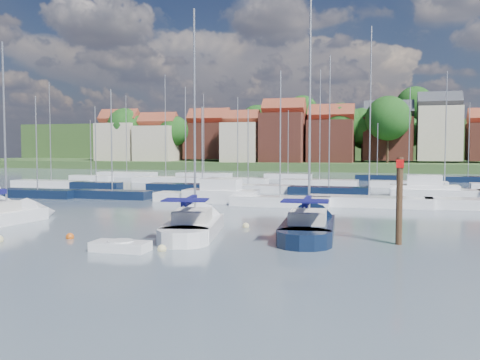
% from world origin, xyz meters
% --- Properties ---
extents(ground, '(260.00, 260.00, 0.00)m').
position_xyz_m(ground, '(0.00, 40.00, 0.00)').
color(ground, '#46555F').
rests_on(ground, ground).
extents(sailboat_left, '(3.39, 10.00, 13.44)m').
position_xyz_m(sailboat_left, '(-15.42, 3.72, 0.36)').
color(sailboat_left, white).
rests_on(sailboat_left, ground).
extents(sailboat_centre, '(4.86, 11.09, 14.64)m').
position_xyz_m(sailboat_centre, '(-1.46, 3.29, 0.36)').
color(sailboat_centre, white).
rests_on(sailboat_centre, ground).
extents(sailboat_navy, '(3.92, 11.42, 15.55)m').
position_xyz_m(sailboat_navy, '(5.36, 4.83, 0.36)').
color(sailboat_navy, black).
rests_on(sailboat_navy, ground).
extents(tender, '(2.93, 1.38, 0.63)m').
position_xyz_m(tender, '(-2.95, -3.73, 0.24)').
color(tender, white).
rests_on(tender, ground).
extents(timber_piling, '(0.40, 0.40, 6.95)m').
position_xyz_m(timber_piling, '(10.59, 2.05, 1.45)').
color(timber_piling, '#4C331E').
rests_on(timber_piling, ground).
extents(buoy_c, '(0.46, 0.46, 0.46)m').
position_xyz_m(buoy_c, '(-7.53, -1.26, 0.00)').
color(buoy_c, '#D85914').
rests_on(buoy_c, ground).
extents(buoy_d, '(0.47, 0.47, 0.47)m').
position_xyz_m(buoy_d, '(-0.93, -3.17, 0.00)').
color(buoy_d, beige).
rests_on(buoy_d, ground).
extents(buoy_e, '(0.44, 0.44, 0.44)m').
position_xyz_m(buoy_e, '(1.07, 5.58, 0.00)').
color(buoy_e, beige).
rests_on(buoy_e, ground).
extents(marina_field, '(79.62, 41.41, 15.93)m').
position_xyz_m(marina_field, '(1.91, 35.15, 0.43)').
color(marina_field, white).
rests_on(marina_field, ground).
extents(far_shore_town, '(212.46, 90.00, 22.27)m').
position_xyz_m(far_shore_town, '(2.23, 132.67, 4.61)').
color(far_shore_town, '#3A572B').
rests_on(far_shore_town, ground).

